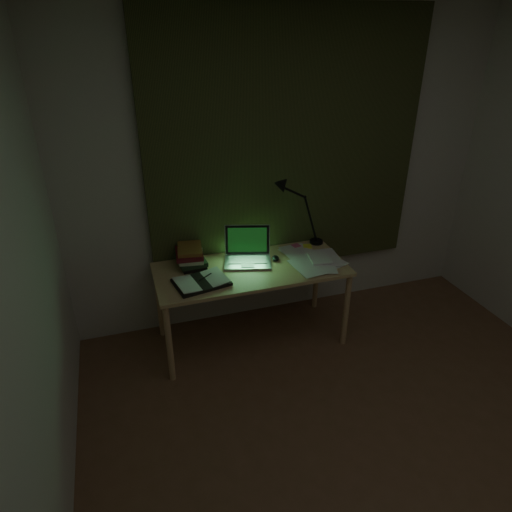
% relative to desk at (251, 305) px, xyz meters
% --- Properties ---
extents(floor, '(3.50, 4.00, 0.00)m').
position_rel_desk_xyz_m(floor, '(0.41, -1.60, -0.33)').
color(floor, brown).
rests_on(floor, ground).
extents(wall_back, '(3.50, 0.00, 2.50)m').
position_rel_desk_xyz_m(wall_back, '(0.41, 0.40, 0.92)').
color(wall_back, beige).
rests_on(wall_back, ground).
extents(curtain, '(2.20, 0.06, 2.00)m').
position_rel_desk_xyz_m(curtain, '(0.41, 0.36, 1.12)').
color(curtain, '#30371B').
rests_on(curtain, wall_back).
extents(desk, '(1.45, 0.63, 0.66)m').
position_rel_desk_xyz_m(desk, '(0.00, 0.00, 0.00)').
color(desk, tan).
rests_on(desk, floor).
extents(laptop, '(0.45, 0.48, 0.25)m').
position_rel_desk_xyz_m(laptop, '(-0.00, 0.08, 0.46)').
color(laptop, silver).
rests_on(laptop, desk).
extents(open_textbook, '(0.41, 0.33, 0.03)m').
position_rel_desk_xyz_m(open_textbook, '(-0.41, -0.11, 0.35)').
color(open_textbook, silver).
rests_on(open_textbook, desk).
extents(book_stack, '(0.20, 0.24, 0.16)m').
position_rel_desk_xyz_m(book_stack, '(-0.43, 0.18, 0.41)').
color(book_stack, silver).
rests_on(book_stack, desk).
extents(loose_papers, '(0.42, 0.43, 0.02)m').
position_rel_desk_xyz_m(loose_papers, '(0.49, -0.02, 0.34)').
color(loose_papers, white).
rests_on(loose_papers, desk).
extents(mouse, '(0.08, 0.10, 0.03)m').
position_rel_desk_xyz_m(mouse, '(0.22, 0.06, 0.35)').
color(mouse, black).
rests_on(mouse, desk).
extents(sticky_yellow, '(0.09, 0.09, 0.01)m').
position_rel_desk_xyz_m(sticky_yellow, '(0.55, 0.20, 0.34)').
color(sticky_yellow, '#F0F433').
rests_on(sticky_yellow, desk).
extents(sticky_pink, '(0.08, 0.08, 0.01)m').
position_rel_desk_xyz_m(sticky_pink, '(0.46, 0.23, 0.34)').
color(sticky_pink, '#DA547F').
rests_on(sticky_pink, desk).
extents(desk_lamp, '(0.46, 0.39, 0.60)m').
position_rel_desk_xyz_m(desk_lamp, '(0.65, 0.25, 0.63)').
color(desk_lamp, black).
rests_on(desk_lamp, desk).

